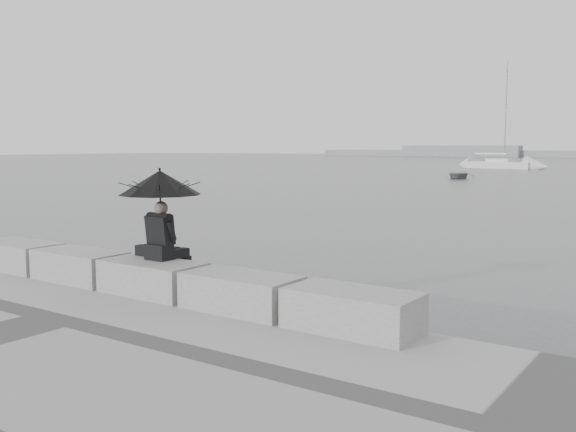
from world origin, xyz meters
The scene contains 10 objects.
ground centered at (0.00, 0.00, 0.00)m, with size 360.00×360.00×0.00m, color #484B4E.
stone_block_far_left centered at (-3.40, -0.45, 0.75)m, with size 1.60×0.80×0.50m, color gray.
stone_block_left centered at (-1.70, -0.45, 0.75)m, with size 1.60×0.80×0.50m, color gray.
stone_block_centre centered at (0.00, -0.45, 0.75)m, with size 1.60×0.80×0.50m, color gray.
stone_block_right centered at (1.70, -0.45, 0.75)m, with size 1.60×0.80×0.50m, color gray.
stone_block_far_right centered at (3.40, -0.45, 0.75)m, with size 1.60×0.80×0.50m, color gray.
seated_person centered at (-0.02, -0.25, 2.02)m, with size 1.24×1.24×1.39m.
bag centered at (-0.49, -0.17, 1.08)m, with size 0.25×0.15×0.16m, color black.
sailboat_left centered at (-16.11, 71.48, 0.51)m, with size 8.87×4.38×12.90m.
dinghy centered at (-11.79, 45.22, 0.30)m, with size 3.50×1.48×0.59m, color gray.
Camera 1 is at (7.03, -7.05, 2.71)m, focal length 40.00 mm.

